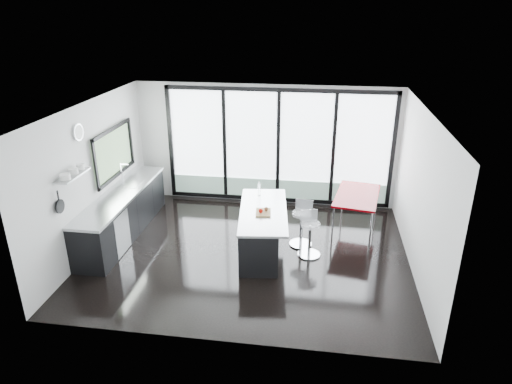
% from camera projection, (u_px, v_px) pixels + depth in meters
% --- Properties ---
extents(floor, '(6.00, 5.00, 0.00)m').
position_uv_depth(floor, '(249.00, 253.00, 8.77)').
color(floor, black).
rests_on(floor, ground).
extents(ceiling, '(6.00, 5.00, 0.00)m').
position_uv_depth(ceiling, '(248.00, 108.00, 7.69)').
color(ceiling, white).
rests_on(ceiling, wall_back).
extents(wall_back, '(6.00, 0.09, 2.80)m').
position_uv_depth(wall_back, '(277.00, 152.00, 10.49)').
color(wall_back, silver).
rests_on(wall_back, ground).
extents(wall_front, '(6.00, 0.00, 2.80)m').
position_uv_depth(wall_front, '(217.00, 256.00, 5.95)').
color(wall_front, silver).
rests_on(wall_front, ground).
extents(wall_left, '(0.26, 5.00, 2.80)m').
position_uv_depth(wall_left, '(99.00, 164.00, 8.81)').
color(wall_left, silver).
rests_on(wall_left, ground).
extents(wall_right, '(0.00, 5.00, 2.80)m').
position_uv_depth(wall_right, '(420.00, 195.00, 7.83)').
color(wall_right, silver).
rests_on(wall_right, ground).
extents(counter_cabinets, '(0.69, 3.24, 1.36)m').
position_uv_depth(counter_cabinets, '(123.00, 214.00, 9.31)').
color(counter_cabinets, black).
rests_on(counter_cabinets, floor).
extents(island, '(1.12, 2.17, 1.10)m').
position_uv_depth(island, '(260.00, 230.00, 8.72)').
color(island, black).
rests_on(island, floor).
extents(bar_stool_near, '(0.53, 0.53, 0.68)m').
position_uv_depth(bar_stool_near, '(310.00, 239.00, 8.56)').
color(bar_stool_near, silver).
rests_on(bar_stool_near, floor).
extents(bar_stool_far, '(0.53, 0.53, 0.71)m').
position_uv_depth(bar_stool_far, '(301.00, 229.00, 8.93)').
color(bar_stool_far, silver).
rests_on(bar_stool_far, floor).
extents(red_table, '(1.08, 1.59, 0.79)m').
position_uv_depth(red_table, '(356.00, 212.00, 9.55)').
color(red_table, '#6F0005').
rests_on(red_table, floor).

